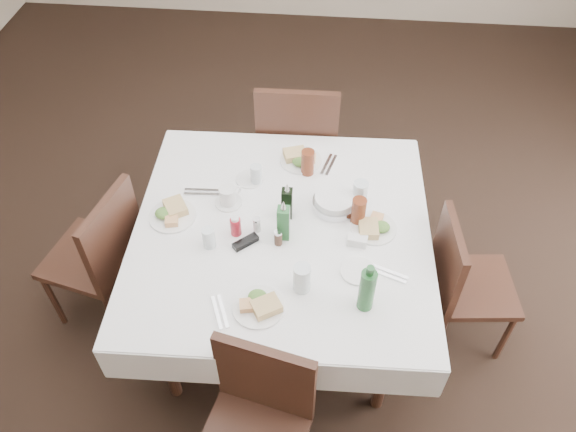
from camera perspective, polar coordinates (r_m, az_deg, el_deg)
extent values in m
plane|color=black|center=(3.52, -3.11, -7.15)|extent=(7.00, 7.00, 0.00)
cylinder|color=black|center=(2.90, -12.26, -13.90)|extent=(0.06, 0.06, 0.72)
cylinder|color=black|center=(3.52, -8.66, 1.33)|extent=(0.06, 0.06, 0.72)
cylinder|color=black|center=(2.85, 9.81, -15.21)|extent=(0.06, 0.06, 0.72)
cylinder|color=black|center=(3.48, 8.87, 0.53)|extent=(0.06, 0.06, 0.72)
cube|color=black|center=(2.82, -0.63, -1.56)|extent=(1.38, 1.38, 0.03)
cube|color=white|center=(2.81, -0.63, -1.27)|extent=(1.52, 1.52, 0.01)
cube|color=white|center=(3.41, 0.26, 6.70)|extent=(1.47, 0.06, 0.22)
cube|color=white|center=(2.48, -1.86, -15.75)|extent=(1.47, 0.06, 0.22)
cube|color=white|center=(2.95, 13.82, -3.34)|extent=(0.06, 1.47, 0.22)
cube|color=white|center=(3.02, -14.68, -1.97)|extent=(0.06, 1.47, 0.22)
cube|color=black|center=(3.71, 1.07, 7.61)|extent=(0.50, 0.50, 0.04)
cube|color=black|center=(3.37, 0.89, 8.73)|extent=(0.49, 0.05, 0.53)
cylinder|color=black|center=(4.03, 4.24, 6.59)|extent=(0.04, 0.04, 0.50)
cylinder|color=black|center=(3.71, 4.07, 2.37)|extent=(0.04, 0.04, 0.50)
cylinder|color=black|center=(4.04, -1.80, 6.90)|extent=(0.04, 0.04, 0.50)
cylinder|color=black|center=(3.73, -2.44, 2.73)|extent=(0.04, 0.04, 0.50)
cube|color=black|center=(2.43, -2.34, -16.19)|extent=(0.43, 0.13, 0.47)
cylinder|color=black|center=(2.88, -5.84, -19.37)|extent=(0.04, 0.04, 0.44)
cube|color=black|center=(3.15, 18.39, -6.85)|extent=(0.45, 0.45, 0.04)
cube|color=black|center=(2.93, 15.93, -4.39)|extent=(0.08, 0.41, 0.45)
cylinder|color=black|center=(3.29, 21.23, -11.37)|extent=(0.03, 0.03, 0.42)
cylinder|color=black|center=(3.18, 15.13, -11.81)|extent=(0.03, 0.03, 0.42)
cylinder|color=black|center=(3.47, 19.72, -6.43)|extent=(0.03, 0.03, 0.42)
cylinder|color=black|center=(3.37, 13.99, -6.67)|extent=(0.03, 0.03, 0.42)
cube|color=black|center=(3.26, -19.37, -3.95)|extent=(0.54, 0.54, 0.04)
cube|color=black|center=(2.98, -17.32, -2.06)|extent=(0.14, 0.44, 0.48)
cylinder|color=black|center=(3.61, -19.40, -3.20)|extent=(0.04, 0.04, 0.45)
cylinder|color=black|center=(3.43, -14.14, -4.90)|extent=(0.04, 0.04, 0.45)
cylinder|color=black|center=(3.45, -22.75, -7.78)|extent=(0.04, 0.04, 0.45)
cylinder|color=black|center=(3.26, -17.37, -9.85)|extent=(0.04, 0.04, 0.45)
cylinder|color=white|center=(3.16, 1.30, 5.68)|extent=(0.23, 0.23, 0.01)
cube|color=tan|center=(3.16, 0.71, 6.29)|extent=(0.15, 0.13, 0.04)
cube|color=#CD894D|center=(3.14, 2.10, 5.91)|extent=(0.08, 0.06, 0.03)
ellipsoid|color=#316D25|center=(3.11, 1.24, 5.57)|extent=(0.09, 0.08, 0.04)
cylinder|color=white|center=(2.51, -3.03, -9.22)|extent=(0.23, 0.23, 0.01)
cube|color=tan|center=(2.48, -2.22, -9.16)|extent=(0.15, 0.14, 0.04)
cube|color=#CD894D|center=(2.49, -4.04, -9.02)|extent=(0.09, 0.07, 0.03)
ellipsoid|color=#316D25|center=(2.51, -3.11, -8.16)|extent=(0.09, 0.08, 0.04)
cylinder|color=white|center=(2.83, 8.66, -1.21)|extent=(0.23, 0.23, 0.01)
cube|color=tan|center=(2.79, 8.19, -1.25)|extent=(0.10, 0.13, 0.04)
cube|color=#CD894D|center=(2.84, 8.94, -0.33)|extent=(0.08, 0.09, 0.03)
ellipsoid|color=#316D25|center=(2.80, 9.47, -1.08)|extent=(0.09, 0.08, 0.04)
cylinder|color=white|center=(2.91, -11.66, 0.01)|extent=(0.24, 0.24, 0.01)
cube|color=tan|center=(2.91, -11.37, 0.90)|extent=(0.15, 0.16, 0.04)
cube|color=#CD894D|center=(2.86, -11.74, -0.34)|extent=(0.08, 0.09, 0.03)
ellipsoid|color=#316D25|center=(2.90, -12.52, 0.30)|extent=(0.09, 0.08, 0.04)
cylinder|color=white|center=(3.05, -3.94, 3.75)|extent=(0.15, 0.15, 0.01)
cylinder|color=white|center=(2.64, 7.12, -5.59)|extent=(0.17, 0.17, 0.01)
cylinder|color=silver|center=(3.00, -3.24, 4.22)|extent=(0.06, 0.06, 0.12)
cylinder|color=silver|center=(2.51, 1.41, -6.33)|extent=(0.08, 0.08, 0.15)
cylinder|color=silver|center=(2.89, 7.33, 2.30)|extent=(0.08, 0.08, 0.14)
cylinder|color=silver|center=(2.71, -8.05, -2.21)|extent=(0.06, 0.06, 0.11)
cylinder|color=maroon|center=(3.04, 2.01, 5.48)|extent=(0.07, 0.07, 0.15)
cylinder|color=maroon|center=(2.80, 7.17, 0.50)|extent=(0.07, 0.07, 0.15)
cylinder|color=silver|center=(2.90, 4.74, 1.22)|extent=(0.23, 0.23, 0.04)
cylinder|color=white|center=(2.87, 4.78, 1.66)|extent=(0.21, 0.21, 0.05)
cube|color=black|center=(2.80, -0.10, 1.30)|extent=(0.05, 0.05, 0.18)
cone|color=silver|center=(2.72, -0.10, 2.96)|extent=(0.03, 0.03, 0.05)
cube|color=#24602C|center=(2.69, -0.46, -0.71)|extent=(0.06, 0.06, 0.19)
cone|color=silver|center=(2.60, -0.47, 1.12)|extent=(0.03, 0.03, 0.05)
cylinder|color=#B61E2D|center=(2.75, -5.34, -1.08)|extent=(0.05, 0.05, 0.10)
cylinder|color=white|center=(2.71, -5.42, -0.27)|extent=(0.04, 0.04, 0.02)
cylinder|color=white|center=(2.77, -3.18, -0.95)|extent=(0.04, 0.04, 0.07)
cylinder|color=silver|center=(2.74, -3.22, -0.37)|extent=(0.04, 0.04, 0.01)
cylinder|color=#452C1F|center=(2.71, -1.00, -2.30)|extent=(0.04, 0.04, 0.07)
cylinder|color=silver|center=(2.67, -1.01, -1.68)|extent=(0.04, 0.04, 0.01)
cylinder|color=white|center=(2.93, -6.06, 1.38)|extent=(0.14, 0.14, 0.01)
cylinder|color=white|center=(2.90, -6.14, 2.10)|extent=(0.09, 0.09, 0.09)
cylinder|color=black|center=(2.87, -6.19, 2.56)|extent=(0.07, 0.07, 0.01)
torus|color=white|center=(2.92, -5.26, 2.58)|extent=(0.05, 0.05, 0.06)
cube|color=black|center=(2.73, -4.33, -2.66)|extent=(0.13, 0.12, 0.03)
cylinder|color=#24602C|center=(2.45, 8.02, -7.47)|extent=(0.07, 0.07, 0.23)
cylinder|color=#24602C|center=(2.34, 8.36, -5.53)|extent=(0.03, 0.03, 0.04)
cube|color=white|center=(2.74, 7.07, -2.50)|extent=(0.10, 0.07, 0.05)
cube|color=pink|center=(2.73, 7.08, -2.39)|extent=(0.08, 0.05, 0.02)
cube|color=silver|center=(3.14, 3.92, 5.28)|extent=(0.06, 0.18, 0.01)
cube|color=silver|center=(3.14, 4.40, 5.16)|extent=(0.06, 0.18, 0.01)
cube|color=silver|center=(2.51, -6.61, -9.57)|extent=(0.08, 0.17, 0.01)
cube|color=silver|center=(2.51, -7.24, -9.72)|extent=(0.08, 0.17, 0.01)
cube|color=silver|center=(2.65, 10.12, -6.01)|extent=(0.17, 0.08, 0.01)
cube|color=silver|center=(2.66, 10.32, -5.58)|extent=(0.17, 0.08, 0.01)
cube|color=silver|center=(3.02, -8.54, 2.61)|extent=(0.20, 0.03, 0.01)
cube|color=silver|center=(2.99, -8.63, 2.18)|extent=(0.20, 0.03, 0.01)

